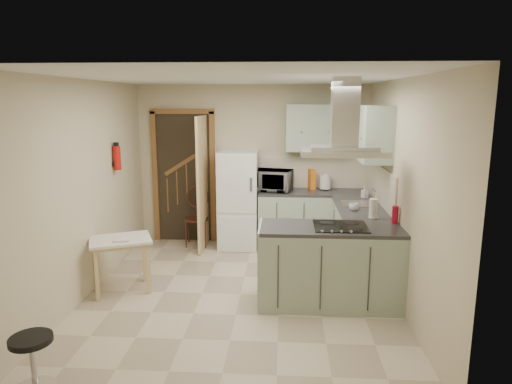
# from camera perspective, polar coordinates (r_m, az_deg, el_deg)

# --- Properties ---
(floor) EXTENTS (4.20, 4.20, 0.00)m
(floor) POSITION_cam_1_polar(r_m,az_deg,el_deg) (5.56, -1.95, -12.62)
(floor) COLOR #C5B699
(floor) RESTS_ON ground
(ceiling) EXTENTS (4.20, 4.20, 0.00)m
(ceiling) POSITION_cam_1_polar(r_m,az_deg,el_deg) (5.08, -2.15, 14.08)
(ceiling) COLOR silver
(ceiling) RESTS_ON back_wall
(back_wall) EXTENTS (3.60, 0.00, 3.60)m
(back_wall) POSITION_cam_1_polar(r_m,az_deg,el_deg) (7.24, -0.44, 3.38)
(back_wall) COLOR #C1B696
(back_wall) RESTS_ON floor
(left_wall) EXTENTS (0.00, 4.20, 4.20)m
(left_wall) POSITION_cam_1_polar(r_m,az_deg,el_deg) (5.64, -20.56, 0.33)
(left_wall) COLOR #C1B696
(left_wall) RESTS_ON floor
(right_wall) EXTENTS (0.00, 4.20, 4.20)m
(right_wall) POSITION_cam_1_polar(r_m,az_deg,el_deg) (5.31, 17.66, -0.12)
(right_wall) COLOR #C1B696
(right_wall) RESTS_ON floor
(doorway) EXTENTS (1.10, 0.12, 2.10)m
(doorway) POSITION_cam_1_polar(r_m,az_deg,el_deg) (7.40, -8.98, 1.85)
(doorway) COLOR brown
(doorway) RESTS_ON floor
(fridge) EXTENTS (0.60, 0.60, 1.50)m
(fridge) POSITION_cam_1_polar(r_m,az_deg,el_deg) (7.05, -2.22, -0.97)
(fridge) COLOR white
(fridge) RESTS_ON floor
(counter_back) EXTENTS (1.08, 0.60, 0.90)m
(counter_back) POSITION_cam_1_polar(r_m,az_deg,el_deg) (7.09, 4.74, -3.43)
(counter_back) COLOR #9EB2A0
(counter_back) RESTS_ON floor
(counter_right) EXTENTS (0.60, 1.95, 0.90)m
(counter_right) POSITION_cam_1_polar(r_m,az_deg,el_deg) (6.51, 12.29, -5.01)
(counter_right) COLOR #9EB2A0
(counter_right) RESTS_ON floor
(splashback) EXTENTS (1.68, 0.02, 0.50)m
(splashback) POSITION_cam_1_polar(r_m,az_deg,el_deg) (7.24, 7.17, 2.50)
(splashback) COLOR beige
(splashback) RESTS_ON counter_back
(wall_cabinet_back) EXTENTS (0.85, 0.35, 0.70)m
(wall_cabinet_back) POSITION_cam_1_polar(r_m,az_deg,el_deg) (7.00, 7.31, 7.95)
(wall_cabinet_back) COLOR #9EB2A0
(wall_cabinet_back) RESTS_ON back_wall
(wall_cabinet_right) EXTENTS (0.35, 0.90, 0.70)m
(wall_cabinet_right) POSITION_cam_1_polar(r_m,az_deg,el_deg) (6.02, 14.44, 7.13)
(wall_cabinet_right) COLOR #9EB2A0
(wall_cabinet_right) RESTS_ON right_wall
(peninsula) EXTENTS (1.55, 0.65, 0.90)m
(peninsula) POSITION_cam_1_polar(r_m,az_deg,el_deg) (5.23, 9.23, -9.05)
(peninsula) COLOR #9EB2A0
(peninsula) RESTS_ON floor
(hob) EXTENTS (0.58, 0.50, 0.01)m
(hob) POSITION_cam_1_polar(r_m,az_deg,el_deg) (5.10, 10.51, -4.23)
(hob) COLOR black
(hob) RESTS_ON peninsula
(extractor_hood) EXTENTS (0.90, 0.55, 0.10)m
(extractor_hood) POSITION_cam_1_polar(r_m,az_deg,el_deg) (4.94, 10.85, 4.90)
(extractor_hood) COLOR silver
(extractor_hood) RESTS_ON ceiling
(sink) EXTENTS (0.45, 0.40, 0.01)m
(sink) POSITION_cam_1_polar(r_m,az_deg,el_deg) (6.23, 12.71, -1.45)
(sink) COLOR silver
(sink) RESTS_ON counter_right
(fire_extinguisher) EXTENTS (0.10, 0.10, 0.32)m
(fire_extinguisher) POSITION_cam_1_polar(r_m,az_deg,el_deg) (6.40, -16.98, 4.08)
(fire_extinguisher) COLOR #B2140F
(fire_extinguisher) RESTS_ON left_wall
(drop_leaf_table) EXTENTS (0.85, 0.76, 0.65)m
(drop_leaf_table) POSITION_cam_1_polar(r_m,az_deg,el_deg) (5.76, -16.44, -8.70)
(drop_leaf_table) COLOR tan
(drop_leaf_table) RESTS_ON floor
(bentwood_chair) EXTENTS (0.40, 0.40, 0.84)m
(bentwood_chair) POSITION_cam_1_polar(r_m,az_deg,el_deg) (7.26, -7.45, -3.38)
(bentwood_chair) COLOR #4A2018
(bentwood_chair) RESTS_ON floor
(stool) EXTENTS (0.43, 0.43, 0.45)m
(stool) POSITION_cam_1_polar(r_m,az_deg,el_deg) (4.25, -26.09, -18.57)
(stool) COLOR black
(stool) RESTS_ON floor
(microwave) EXTENTS (0.65, 0.52, 0.32)m
(microwave) POSITION_cam_1_polar(r_m,az_deg,el_deg) (6.96, 2.04, 1.47)
(microwave) COLOR black
(microwave) RESTS_ON counter_back
(kettle) EXTENTS (0.23, 0.23, 0.25)m
(kettle) POSITION_cam_1_polar(r_m,az_deg,el_deg) (7.10, 8.66, 1.27)
(kettle) COLOR white
(kettle) RESTS_ON counter_back
(cereal_box) EXTENTS (0.12, 0.22, 0.30)m
(cereal_box) POSITION_cam_1_polar(r_m,az_deg,el_deg) (7.15, 6.99, 1.59)
(cereal_box) COLOR orange
(cereal_box) RESTS_ON counter_back
(soap_bottle) EXTENTS (0.10, 0.10, 0.16)m
(soap_bottle) POSITION_cam_1_polar(r_m,az_deg,el_deg) (6.65, 13.43, 0.00)
(soap_bottle) COLOR #9E9FAA
(soap_bottle) RESTS_ON counter_right
(paper_towel) EXTENTS (0.10, 0.10, 0.24)m
(paper_towel) POSITION_cam_1_polar(r_m,az_deg,el_deg) (5.52, 14.45, -1.96)
(paper_towel) COLOR silver
(paper_towel) RESTS_ON counter_right
(cup) EXTENTS (0.16, 0.16, 0.09)m
(cup) POSITION_cam_1_polar(r_m,az_deg,el_deg) (5.86, 12.12, -1.82)
(cup) COLOR silver
(cup) RESTS_ON counter_right
(red_bottle) EXTENTS (0.09, 0.09, 0.20)m
(red_bottle) POSITION_cam_1_polar(r_m,az_deg,el_deg) (5.35, 16.99, -2.74)
(red_bottle) COLOR #AB0E28
(red_bottle) RESTS_ON peninsula
(book) EXTENTS (0.23, 0.28, 0.11)m
(book) POSITION_cam_1_polar(r_m,az_deg,el_deg) (5.62, -17.32, -5.20)
(book) COLOR #A1354D
(book) RESTS_ON drop_leaf_table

